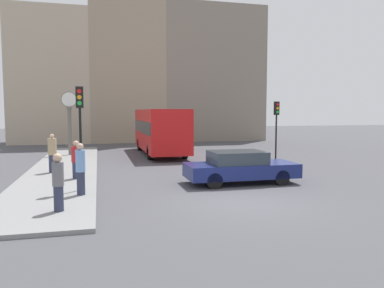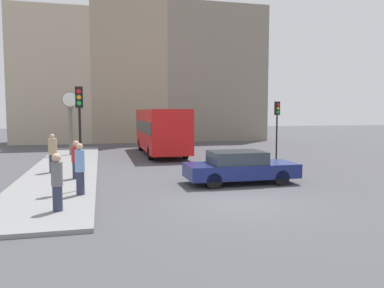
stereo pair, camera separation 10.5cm
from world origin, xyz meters
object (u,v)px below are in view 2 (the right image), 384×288
(sedan_car, at_px, (240,167))
(traffic_light_far, at_px, (277,119))
(pedestrian_tan_coat, at_px, (53,153))
(pedestrian_red_top, at_px, (76,160))
(pedestrian_blue_stripe, at_px, (80,169))
(pedestrian_grey_jacket, at_px, (57,182))
(street_clock, at_px, (71,121))
(traffic_light_near, at_px, (80,116))
(bus_distant, at_px, (161,129))

(sedan_car, bearing_deg, traffic_light_far, 50.71)
(pedestrian_tan_coat, distance_m, pedestrian_red_top, 2.25)
(sedan_car, xyz_separation_m, pedestrian_blue_stripe, (-6.24, -1.20, 0.34))
(pedestrian_grey_jacket, relative_size, pedestrian_blue_stripe, 0.94)
(sedan_car, relative_size, pedestrian_blue_stripe, 2.58)
(street_clock, relative_size, pedestrian_red_top, 2.56)
(traffic_light_far, distance_m, pedestrian_grey_jacket, 13.85)
(traffic_light_far, xyz_separation_m, pedestrian_blue_stripe, (-10.42, -6.31, -1.51))
(traffic_light_near, xyz_separation_m, pedestrian_red_top, (-0.30, 2.49, -1.87))
(pedestrian_tan_coat, relative_size, pedestrian_grey_jacket, 1.09)
(bus_distant, bearing_deg, pedestrian_blue_stripe, -110.75)
(pedestrian_red_top, bearing_deg, pedestrian_grey_jacket, -92.20)
(pedestrian_blue_stripe, distance_m, pedestrian_red_top, 3.34)
(sedan_car, relative_size, pedestrian_red_top, 2.83)
(sedan_car, bearing_deg, pedestrian_red_top, 162.09)
(bus_distant, height_order, pedestrian_tan_coat, bus_distant)
(traffic_light_far, xyz_separation_m, pedestrian_tan_coat, (-11.90, -1.07, -1.52))
(pedestrian_red_top, bearing_deg, pedestrian_tan_coat, 121.42)
(pedestrian_grey_jacket, distance_m, pedestrian_blue_stripe, 2.10)
(traffic_light_far, distance_m, pedestrian_red_top, 11.26)
(pedestrian_red_top, bearing_deg, traffic_light_far, 15.53)
(pedestrian_tan_coat, bearing_deg, traffic_light_near, -71.49)
(bus_distant, height_order, traffic_light_near, traffic_light_near)
(traffic_light_near, height_order, traffic_light_far, traffic_light_near)
(bus_distant, distance_m, pedestrian_tan_coat, 9.64)
(pedestrian_grey_jacket, bearing_deg, pedestrian_red_top, 87.80)
(traffic_light_far, height_order, pedestrian_tan_coat, traffic_light_far)
(sedan_car, height_order, bus_distant, bus_distant)
(pedestrian_grey_jacket, height_order, pedestrian_red_top, pedestrian_grey_jacket)
(traffic_light_far, bearing_deg, pedestrian_tan_coat, -174.88)
(pedestrian_blue_stripe, relative_size, pedestrian_red_top, 1.10)
(sedan_car, distance_m, pedestrian_blue_stripe, 6.37)
(street_clock, bearing_deg, traffic_light_near, -84.25)
(pedestrian_blue_stripe, bearing_deg, pedestrian_grey_jacket, -104.37)
(pedestrian_blue_stripe, bearing_deg, bus_distant, 69.25)
(traffic_light_far, distance_m, street_clock, 13.23)
(traffic_light_far, relative_size, pedestrian_tan_coat, 1.96)
(pedestrian_tan_coat, bearing_deg, pedestrian_grey_jacket, -82.45)
(pedestrian_grey_jacket, xyz_separation_m, pedestrian_blue_stripe, (0.52, 2.04, 0.05))
(bus_distant, xyz_separation_m, pedestrian_blue_stripe, (-4.75, -12.55, -0.74))
(street_clock, xyz_separation_m, pedestrian_grey_jacket, (0.68, -14.67, -1.39))
(traffic_light_far, bearing_deg, bus_distant, 132.23)
(sedan_car, height_order, pedestrian_red_top, pedestrian_red_top)
(sedan_car, xyz_separation_m, bus_distant, (-1.49, 11.34, 1.08))
(traffic_light_near, xyz_separation_m, pedestrian_blue_stripe, (0.01, -0.83, -1.76))
(traffic_light_near, relative_size, pedestrian_blue_stripe, 2.10)
(pedestrian_red_top, bearing_deg, bus_distant, 61.20)
(traffic_light_near, distance_m, pedestrian_blue_stripe, 1.95)
(bus_distant, relative_size, pedestrian_red_top, 5.71)
(traffic_light_near, distance_m, pedestrian_grey_jacket, 3.44)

